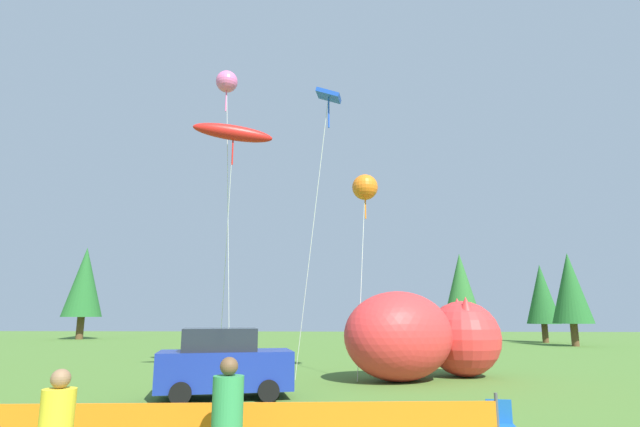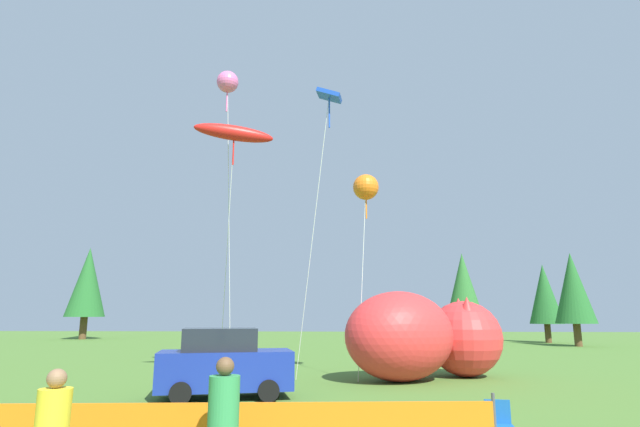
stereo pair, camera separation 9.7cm
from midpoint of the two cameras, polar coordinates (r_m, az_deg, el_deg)
name	(u,v)px [view 2 (the right image)]	position (r m, az deg, el deg)	size (l,w,h in m)	color
parked_car	(224,363)	(15.37, -10.70, -16.49)	(4.10, 2.58, 1.97)	navy
folding_chair	(499,422)	(10.02, 20.09, -21.44)	(0.52, 0.52, 0.87)	#1959A5
inflatable_cat	(422,339)	(19.48, 11.68, -13.83)	(6.74, 5.39, 3.20)	red
spectator_in_blue_shirt	(223,425)	(6.97, -10.60, -22.62)	(0.40, 0.40, 1.83)	#2D2D38
kite_pink_octopus	(228,83)	(21.57, -10.38, 14.43)	(0.96, 0.89, 12.22)	silver
kite_orange_flower	(366,188)	(20.24, 5.40, 2.97)	(1.04, 1.41, 7.93)	silver
kite_red_lizard	(234,134)	(20.04, -9.67, 8.98)	(3.18, 2.48, 9.76)	silver
kite_blue_box	(329,102)	(19.53, 1.12, 12.61)	(1.82, 1.79, 10.85)	silver
horizon_tree_east	(573,288)	(43.21, 27.00, -7.61)	(2.96, 2.96, 7.05)	brown
horizon_tree_west	(545,294)	(47.47, 24.34, -8.40)	(2.77, 2.77, 6.61)	brown
horizon_tree_mid	(87,282)	(54.64, -25.00, -7.14)	(3.73, 3.73, 8.89)	brown
horizon_tree_northeast	(463,286)	(49.17, 16.13, -7.99)	(3.37, 3.37, 8.05)	brown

